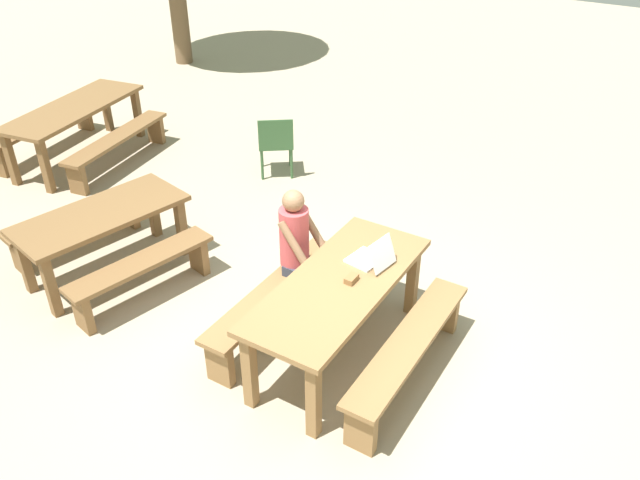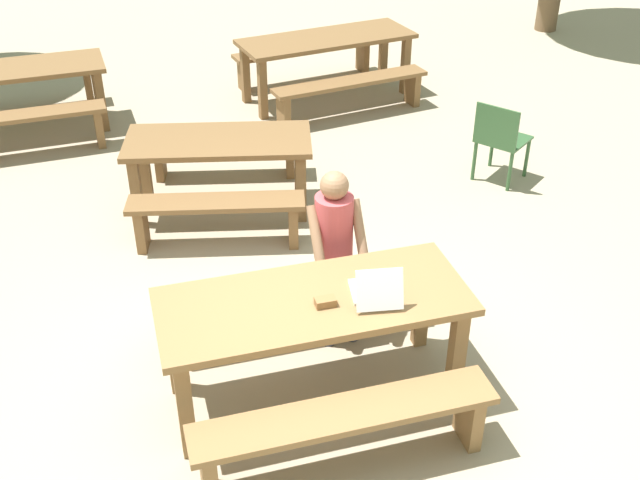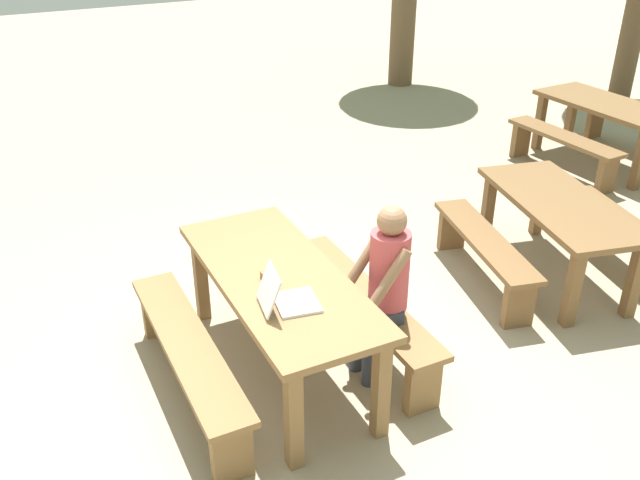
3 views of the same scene
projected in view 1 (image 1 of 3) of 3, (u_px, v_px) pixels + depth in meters
The scene contains 14 objects.
ground_plane at pixel (338, 353), 5.62m from camera, with size 30.00×30.00×0.00m, color tan.
picnic_table_front at pixel (339, 293), 5.26m from camera, with size 1.92×0.78×0.78m.
bench_near at pixel (408, 350), 5.15m from camera, with size 1.79×0.30×0.45m.
bench_far at pixel (275, 298), 5.72m from camera, with size 1.79×0.30×0.45m.
laptop at pixel (372, 257), 5.38m from camera, with size 0.33×0.39×0.26m.
small_pouch at pixel (351, 279), 5.18m from camera, with size 0.13×0.07×0.05m.
person_seated at pixel (298, 246), 5.73m from camera, with size 0.37×0.39×1.27m.
plastic_chair at pixel (276, 144), 8.25m from camera, with size 0.62×0.62×0.82m.
picnic_table_rear at pixel (74, 114), 8.57m from camera, with size 2.18×1.08×0.76m.
bench_rear_south at pixel (118, 143), 8.53m from camera, with size 1.90×0.60×0.44m.
bench_rear_north at pixel (42, 129), 8.94m from camera, with size 1.90×0.60×0.44m.
picnic_table_distant at pixel (102, 222), 6.34m from camera, with size 1.77×1.08×0.70m.
bench_distant_south at pixel (142, 271), 6.10m from camera, with size 1.51×0.62×0.44m.
bench_distant_north at pixel (75, 221), 6.87m from camera, with size 1.51×0.62×0.44m.
Camera 1 is at (-3.66, -2.06, 3.87)m, focal length 36.14 mm.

